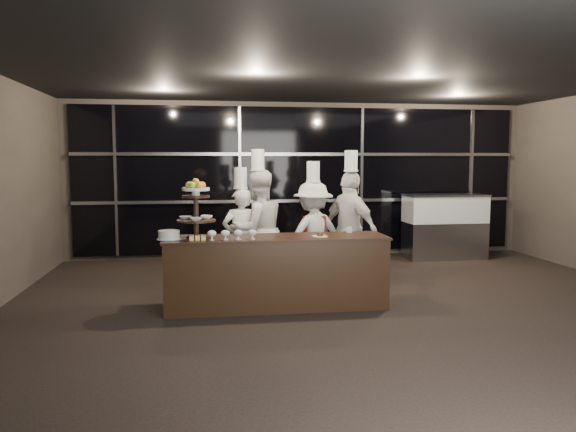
{
  "coord_description": "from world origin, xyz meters",
  "views": [
    {
      "loc": [
        -1.89,
        -5.83,
        1.89
      ],
      "look_at": [
        -0.79,
        1.49,
        1.15
      ],
      "focal_mm": 35.0,
      "sensor_mm": 36.0,
      "label": 1
    }
  ],
  "objects": [
    {
      "name": "chef_b",
      "position": [
        -1.11,
        2.25,
        0.88
      ],
      "size": [
        1.01,
        0.89,
        2.04
      ],
      "color": "white",
      "rests_on": "ground"
    },
    {
      "name": "chef_cup",
      "position": [
        0.04,
        1.44,
        0.96
      ],
      "size": [
        0.08,
        0.08,
        0.07
      ],
      "primitive_type": "cylinder",
      "color": "white",
      "rests_on": "buffet_counter"
    },
    {
      "name": "layer_cake",
      "position": [
        -2.32,
        1.14,
        0.97
      ],
      "size": [
        0.3,
        0.3,
        0.11
      ],
      "color": "white",
      "rests_on": "buffet_counter"
    },
    {
      "name": "room",
      "position": [
        0.0,
        0.0,
        1.5
      ],
      "size": [
        10.0,
        10.0,
        10.0
      ],
      "color": "black",
      "rests_on": "ground"
    },
    {
      "name": "compotes",
      "position": [
        -1.56,
        0.97,
        1.0
      ],
      "size": [
        0.6,
        0.11,
        0.12
      ],
      "color": "silver",
      "rests_on": "buffet_counter"
    },
    {
      "name": "chef_c",
      "position": [
        -0.31,
        2.21,
        0.8
      ],
      "size": [
        1.16,
        0.91,
        1.87
      ],
      "color": "silver",
      "rests_on": "ground"
    },
    {
      "name": "pastry_squares",
      "position": [
        -1.97,
        1.02,
        0.95
      ],
      "size": [
        0.2,
        0.13,
        0.05
      ],
      "color": "#F5D878",
      "rests_on": "buffet_counter"
    },
    {
      "name": "window_wall",
      "position": [
        0.0,
        4.94,
        1.5
      ],
      "size": [
        8.6,
        0.1,
        2.8
      ],
      "color": "black",
      "rests_on": "ground"
    },
    {
      "name": "small_plate",
      "position": [
        -0.44,
        1.09,
        0.94
      ],
      "size": [
        0.2,
        0.2,
        0.05
      ],
      "color": "white",
      "rests_on": "buffet_counter"
    },
    {
      "name": "chef_d",
      "position": [
        0.24,
        2.15,
        0.88
      ],
      "size": [
        0.88,
        1.09,
        2.03
      ],
      "color": "white",
      "rests_on": "ground"
    },
    {
      "name": "display_case",
      "position": [
        2.68,
        4.3,
        0.69
      ],
      "size": [
        1.53,
        0.67,
        1.24
      ],
      "color": "#A5A5AA",
      "rests_on": "ground"
    },
    {
      "name": "display_stand",
      "position": [
        -1.99,
        1.19,
        1.34
      ],
      "size": [
        0.48,
        0.48,
        0.74
      ],
      "color": "black",
      "rests_on": "buffet_counter"
    },
    {
      "name": "buffet_counter",
      "position": [
        -0.99,
        1.19,
        0.47
      ],
      "size": [
        2.84,
        0.74,
        0.92
      ],
      "color": "black",
      "rests_on": "ground"
    },
    {
      "name": "chef_a",
      "position": [
        -1.37,
        2.22,
        0.78
      ],
      "size": [
        0.59,
        0.43,
        1.79
      ],
      "color": "silver",
      "rests_on": "ground"
    }
  ]
}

